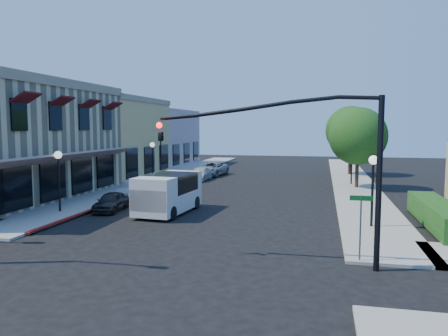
% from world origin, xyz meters
% --- Properties ---
extents(ground, '(120.00, 120.00, 0.00)m').
position_xyz_m(ground, '(0.00, 0.00, 0.00)').
color(ground, black).
rests_on(ground, ground).
extents(sidewalk_left, '(3.50, 50.00, 0.12)m').
position_xyz_m(sidewalk_left, '(-8.75, 27.00, 0.06)').
color(sidewalk_left, gray).
rests_on(sidewalk_left, ground).
extents(sidewalk_right, '(3.50, 50.00, 0.12)m').
position_xyz_m(sidewalk_right, '(8.75, 27.00, 0.06)').
color(sidewalk_right, gray).
rests_on(sidewalk_right, ground).
extents(curb_red_strip, '(0.25, 10.00, 0.06)m').
position_xyz_m(curb_red_strip, '(-6.90, 8.00, 0.00)').
color(curb_red_strip, maroon).
rests_on(curb_red_strip, ground).
extents(yellow_stucco_building, '(10.00, 12.00, 7.60)m').
position_xyz_m(yellow_stucco_building, '(-15.50, 26.00, 3.80)').
color(yellow_stucco_building, tan).
rests_on(yellow_stucco_building, ground).
extents(pink_stucco_building, '(10.00, 12.00, 7.00)m').
position_xyz_m(pink_stucco_building, '(-15.50, 38.00, 3.50)').
color(pink_stucco_building, '#BF9490').
rests_on(pink_stucco_building, ground).
extents(hedge, '(1.40, 8.00, 1.10)m').
position_xyz_m(hedge, '(11.70, 9.00, 0.00)').
color(hedge, '#1D4814').
rests_on(hedge, ground).
extents(street_tree_a, '(4.56, 4.56, 6.48)m').
position_xyz_m(street_tree_a, '(8.80, 22.00, 4.19)').
color(street_tree_a, '#352115').
rests_on(street_tree_a, ground).
extents(street_tree_b, '(4.94, 4.94, 7.02)m').
position_xyz_m(street_tree_b, '(8.80, 32.00, 4.54)').
color(street_tree_b, '#352115').
rests_on(street_tree_b, ground).
extents(signal_mast_arm, '(8.01, 0.39, 6.00)m').
position_xyz_m(signal_mast_arm, '(5.86, 1.50, 4.09)').
color(signal_mast_arm, black).
rests_on(signal_mast_arm, ground).
extents(street_name_sign, '(0.80, 0.06, 2.50)m').
position_xyz_m(street_name_sign, '(7.50, 2.20, 1.70)').
color(street_name_sign, '#595B5E').
rests_on(street_name_sign, ground).
extents(lamppost_left_near, '(0.44, 0.44, 3.57)m').
position_xyz_m(lamppost_left_near, '(-8.50, 8.00, 2.74)').
color(lamppost_left_near, black).
rests_on(lamppost_left_near, ground).
extents(lamppost_left_far, '(0.44, 0.44, 3.57)m').
position_xyz_m(lamppost_left_far, '(-8.50, 22.00, 2.74)').
color(lamppost_left_far, black).
rests_on(lamppost_left_far, ground).
extents(lamppost_right_near, '(0.44, 0.44, 3.57)m').
position_xyz_m(lamppost_right_near, '(8.50, 8.00, 2.74)').
color(lamppost_right_near, black).
rests_on(lamppost_right_near, ground).
extents(lamppost_right_far, '(0.44, 0.44, 3.57)m').
position_xyz_m(lamppost_right_far, '(8.50, 24.00, 2.74)').
color(lamppost_right_far, black).
rests_on(lamppost_right_far, ground).
extents(white_van, '(2.60, 5.20, 2.23)m').
position_xyz_m(white_van, '(-2.45, 9.38, 1.29)').
color(white_van, silver).
rests_on(white_van, ground).
extents(parked_car_a, '(1.62, 3.38, 1.11)m').
position_xyz_m(parked_car_a, '(-5.96, 9.27, 0.56)').
color(parked_car_a, black).
rests_on(parked_car_a, ground).
extents(parked_car_b, '(1.81, 4.25, 1.36)m').
position_xyz_m(parked_car_b, '(-6.20, 13.00, 0.68)').
color(parked_car_b, '#A2A5A7').
rests_on(parked_car_b, ground).
extents(parked_car_c, '(1.71, 4.02, 1.15)m').
position_xyz_m(parked_car_c, '(-4.90, 24.51, 0.58)').
color(parked_car_c, beige).
rests_on(parked_car_c, ground).
extents(parked_car_d, '(2.85, 5.18, 1.37)m').
position_xyz_m(parked_car_d, '(-4.80, 28.44, 0.69)').
color(parked_car_d, '#9C9EA1').
rests_on(parked_car_d, ground).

